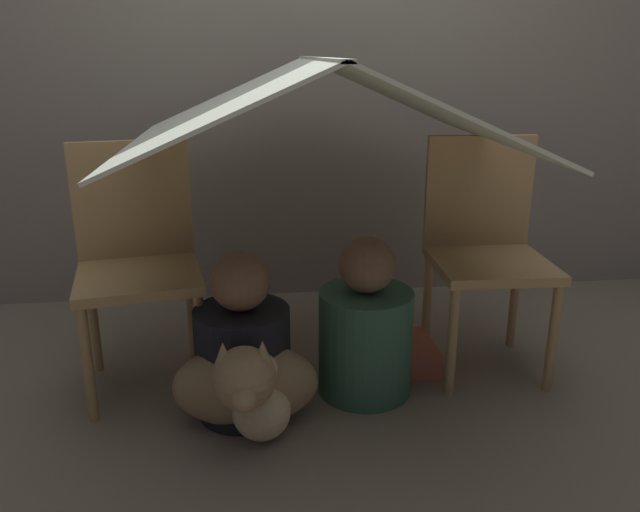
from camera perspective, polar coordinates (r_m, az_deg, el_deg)
ground_plane at (r=2.39m, az=0.36°, el=-12.46°), size 8.80×8.80×0.00m
wall_back at (r=3.12m, az=-1.98°, el=18.72°), size 7.00×0.05×2.50m
chair_left at (r=2.41m, az=-16.37°, el=0.13°), size 0.50×0.50×0.91m
chair_right at (r=2.53m, az=14.86°, el=1.16°), size 0.45×0.45×0.91m
sheet_canopy at (r=2.20m, az=0.00°, el=13.92°), size 1.32×1.27×0.30m
person_front at (r=2.19m, az=-7.07°, el=-8.37°), size 0.33×0.33×0.59m
person_second at (r=2.31m, az=4.17°, el=-6.83°), size 0.35×0.35×0.60m
dog at (r=2.11m, az=-6.84°, el=-11.48°), size 0.49×0.43×0.40m
floor_cushion at (r=2.58m, az=6.45°, el=-8.94°), size 0.35×0.28×0.10m
plush_toy at (r=2.10m, az=-5.39°, el=-13.34°), size 0.19×0.19×0.30m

